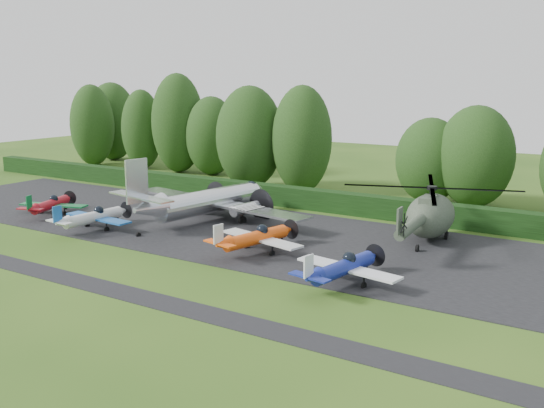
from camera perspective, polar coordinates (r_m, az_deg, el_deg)
The scene contains 19 objects.
ground at distance 45.14m, azimuth -12.57°, elevation -4.84°, with size 160.00×160.00×0.00m, color #294C15.
apron at distance 52.43m, azimuth -4.92°, elevation -2.26°, with size 70.00×18.00×0.01m, color black.
taxiway_verge at distance 41.30m, azimuth -18.42°, elevation -6.73°, with size 70.00×2.00×0.00m, color black.
hedgerow at distance 61.35m, azimuth 1.25°, elevation -0.16°, with size 90.00×1.60×2.00m, color black.
transport_plane at distance 54.69m, azimuth -6.08°, elevation 0.28°, with size 20.64×15.83×6.61m.
light_plane_red at distance 60.59m, azimuth -20.10°, elevation -0.02°, with size 6.59×6.93×2.53m.
light_plane_white at distance 53.52m, azimuth -16.45°, elevation -1.18°, with size 7.07×7.43×2.72m.
light_plane_orange at distance 44.63m, azimuth -1.48°, elevation -3.17°, with size 7.36×7.74×2.83m.
light_plane_blue at distance 38.10m, azimuth 6.76°, elevation -5.93°, with size 7.18×7.55×2.76m.
helicopter at distance 49.21m, azimuth 14.68°, elevation -0.72°, with size 13.65×15.98×4.40m.
tree_0 at distance 67.54m, azimuth 2.83°, elevation 6.07°, with size 6.68×6.68×11.99m.
tree_3 at distance 93.12m, azimuth -16.56°, elevation 7.12°, with size 6.34×6.34×11.83m.
tree_4 at distance 88.08m, azimuth -12.15°, elevation 6.88°, with size 5.70×5.70×11.16m.
tree_5 at distance 83.55m, azimuth -8.84°, elevation 7.51°, with size 7.12×7.12×13.38m.
tree_6 at distance 63.26m, azimuth 18.58°, elevation 4.24°, with size 7.57×7.57×10.13m.
tree_7 at distance 80.80m, azimuth -5.71°, elevation 6.39°, with size 6.87×6.87×10.38m.
tree_8 at distance 64.55m, azimuth 14.62°, elevation 4.00°, with size 6.98×6.98×8.77m.
tree_9 at distance 70.49m, azimuth -2.13°, elevation 6.27°, with size 7.85×7.85×11.89m.
tree_11 at distance 98.71m, azimuth -14.81°, elevation 7.52°, with size 7.79×7.79×12.07m.
Camera 1 is at (30.65, -30.61, 12.69)m, focal length 40.00 mm.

